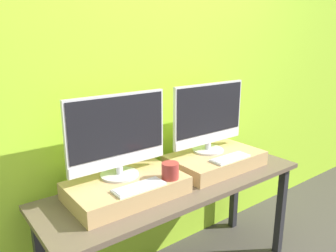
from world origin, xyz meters
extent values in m
cube|color=#9ED12D|center=(0.00, 0.63, 1.30)|extent=(8.00, 0.04, 2.60)
cube|color=brown|center=(0.00, 0.28, 0.70)|extent=(1.70, 0.56, 0.03)
cube|color=#232328|center=(0.79, 0.06, 0.34)|extent=(0.05, 0.05, 0.69)
cube|color=#232328|center=(0.79, 0.50, 0.34)|extent=(0.05, 0.05, 0.69)
cube|color=tan|center=(-0.35, 0.31, 0.76)|extent=(0.63, 0.38, 0.10)
cylinder|color=silver|center=(-0.35, 0.38, 0.82)|extent=(0.22, 0.22, 0.01)
cylinder|color=silver|center=(-0.35, 0.38, 0.85)|extent=(0.04, 0.04, 0.04)
cube|color=silver|center=(-0.35, 0.38, 1.07)|extent=(0.59, 0.02, 0.41)
cube|color=black|center=(-0.35, 0.37, 1.10)|extent=(0.57, 0.00, 0.32)
cube|color=silver|center=(-0.35, 0.37, 0.90)|extent=(0.59, 0.00, 0.06)
cube|color=silver|center=(-0.35, 0.18, 0.82)|extent=(0.28, 0.10, 0.01)
cube|color=#B2B2B7|center=(-0.35, 0.18, 0.83)|extent=(0.27, 0.09, 0.00)
cylinder|color=#9E332D|center=(-0.14, 0.18, 0.86)|extent=(0.10, 0.10, 0.09)
cube|color=tan|center=(0.35, 0.31, 0.76)|extent=(0.63, 0.38, 0.10)
cylinder|color=silver|center=(0.35, 0.38, 0.82)|extent=(0.22, 0.22, 0.01)
cylinder|color=silver|center=(0.35, 0.38, 0.85)|extent=(0.04, 0.04, 0.04)
cube|color=silver|center=(0.35, 0.38, 1.07)|extent=(0.59, 0.02, 0.41)
cube|color=black|center=(0.35, 0.37, 1.10)|extent=(0.57, 0.00, 0.32)
cube|color=silver|center=(0.35, 0.37, 0.90)|extent=(0.59, 0.00, 0.06)
cube|color=silver|center=(0.35, 0.18, 0.82)|extent=(0.28, 0.10, 0.01)
cube|color=#B2B2B7|center=(0.35, 0.18, 0.83)|extent=(0.27, 0.09, 0.00)
camera|label=1|loc=(-1.17, -1.14, 1.56)|focal=35.00mm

